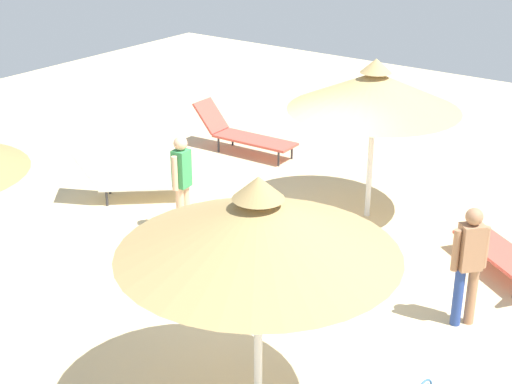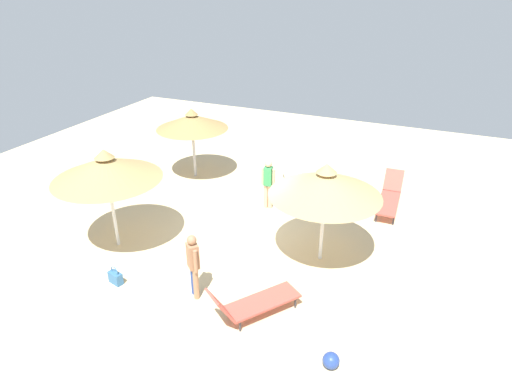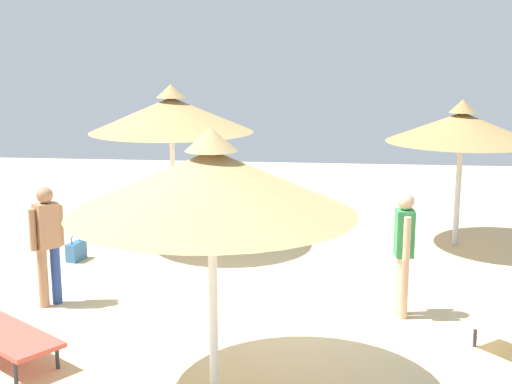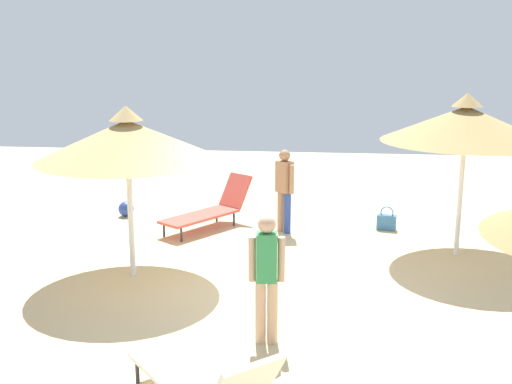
{
  "view_description": "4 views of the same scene",
  "coord_description": "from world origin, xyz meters",
  "px_view_note": "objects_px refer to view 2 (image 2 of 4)",
  "views": [
    {
      "loc": [
        5.81,
        -8.26,
        5.36
      ],
      "look_at": [
        -0.07,
        -0.27,
        1.14
      ],
      "focal_mm": 53.97,
      "sensor_mm": 36.0,
      "label": 1
    },
    {
      "loc": [
        9.62,
        4.43,
        6.52
      ],
      "look_at": [
        0.17,
        0.28,
        1.43
      ],
      "focal_mm": 30.51,
      "sensor_mm": 36.0,
      "label": 2
    },
    {
      "loc": [
        -0.68,
        8.55,
        3.37
      ],
      "look_at": [
        0.31,
        -0.74,
        1.44
      ],
      "focal_mm": 49.54,
      "sensor_mm": 36.0,
      "label": 3
    },
    {
      "loc": [
        -8.68,
        -0.76,
        3.57
      ],
      "look_at": [
        -0.19,
        0.19,
        1.53
      ],
      "focal_mm": 44.57,
      "sensor_mm": 36.0,
      "label": 4
    }
  ],
  "objects_px": {
    "lounge_chair_back": "(298,178)",
    "handbag": "(115,277)",
    "person_standing_far_left": "(193,263)",
    "beach_ball": "(331,361)",
    "parasol_umbrella_front": "(106,168)",
    "person_standing_near_right": "(268,182)",
    "parasol_umbrella_center": "(326,184)",
    "parasol_umbrella_far_right": "(192,122)",
    "lounge_chair_near_left": "(390,196)",
    "lounge_chair_edge": "(251,303)"
  },
  "relations": [
    {
      "from": "lounge_chair_edge",
      "to": "person_standing_near_right",
      "type": "distance_m",
      "value": 5.0
    },
    {
      "from": "beach_ball",
      "to": "handbag",
      "type": "bearing_deg",
      "value": -94.11
    },
    {
      "from": "parasol_umbrella_front",
      "to": "person_standing_far_left",
      "type": "distance_m",
      "value": 3.45
    },
    {
      "from": "parasol_umbrella_front",
      "to": "parasol_umbrella_far_right",
      "type": "relative_size",
      "value": 1.1
    },
    {
      "from": "lounge_chair_back",
      "to": "person_standing_far_left",
      "type": "xyz_separation_m",
      "value": [
        6.24,
        -0.34,
        0.51
      ]
    },
    {
      "from": "parasol_umbrella_far_right",
      "to": "handbag",
      "type": "height_order",
      "value": "parasol_umbrella_far_right"
    },
    {
      "from": "beach_ball",
      "to": "person_standing_far_left",
      "type": "bearing_deg",
      "value": -102.67
    },
    {
      "from": "lounge_chair_near_left",
      "to": "person_standing_far_left",
      "type": "xyz_separation_m",
      "value": [
        6.09,
        -3.39,
        0.5
      ]
    },
    {
      "from": "parasol_umbrella_far_right",
      "to": "lounge_chair_edge",
      "type": "relative_size",
      "value": 1.26
    },
    {
      "from": "handbag",
      "to": "beach_ball",
      "type": "bearing_deg",
      "value": 85.89
    },
    {
      "from": "lounge_chair_back",
      "to": "handbag",
      "type": "xyz_separation_m",
      "value": [
        6.61,
        -2.3,
        -0.24
      ]
    },
    {
      "from": "parasol_umbrella_front",
      "to": "lounge_chair_edge",
      "type": "distance_m",
      "value": 4.97
    },
    {
      "from": "parasol_umbrella_center",
      "to": "beach_ball",
      "type": "relative_size",
      "value": 8.53
    },
    {
      "from": "parasol_umbrella_center",
      "to": "parasol_umbrella_far_right",
      "type": "relative_size",
      "value": 1.09
    },
    {
      "from": "parasol_umbrella_far_right",
      "to": "person_standing_far_left",
      "type": "distance_m",
      "value": 6.87
    },
    {
      "from": "beach_ball",
      "to": "lounge_chair_back",
      "type": "bearing_deg",
      "value": -156.71
    },
    {
      "from": "parasol_umbrella_far_right",
      "to": "lounge_chair_near_left",
      "type": "relative_size",
      "value": 1.13
    },
    {
      "from": "parasol_umbrella_center",
      "to": "person_standing_far_left",
      "type": "height_order",
      "value": "parasol_umbrella_center"
    },
    {
      "from": "parasol_umbrella_far_right",
      "to": "beach_ball",
      "type": "xyz_separation_m",
      "value": [
        6.57,
        6.82,
        -1.89
      ]
    },
    {
      "from": "parasol_umbrella_far_right",
      "to": "handbag",
      "type": "distance_m",
      "value": 6.64
    },
    {
      "from": "lounge_chair_back",
      "to": "handbag",
      "type": "height_order",
      "value": "lounge_chair_back"
    },
    {
      "from": "lounge_chair_edge",
      "to": "beach_ball",
      "type": "bearing_deg",
      "value": 72.01
    },
    {
      "from": "parasol_umbrella_front",
      "to": "lounge_chair_back",
      "type": "bearing_deg",
      "value": 147.36
    },
    {
      "from": "parasol_umbrella_front",
      "to": "lounge_chair_edge",
      "type": "bearing_deg",
      "value": 75.82
    },
    {
      "from": "parasol_umbrella_front",
      "to": "person_standing_near_right",
      "type": "distance_m",
      "value": 4.83
    },
    {
      "from": "parasol_umbrella_far_right",
      "to": "person_standing_far_left",
      "type": "height_order",
      "value": "parasol_umbrella_far_right"
    },
    {
      "from": "lounge_chair_back",
      "to": "beach_ball",
      "type": "bearing_deg",
      "value": 23.29
    },
    {
      "from": "person_standing_near_right",
      "to": "parasol_umbrella_center",
      "type": "bearing_deg",
      "value": 48.41
    },
    {
      "from": "lounge_chair_edge",
      "to": "parasol_umbrella_far_right",
      "type": "bearing_deg",
      "value": -140.42
    },
    {
      "from": "parasol_umbrella_center",
      "to": "parasol_umbrella_far_right",
      "type": "height_order",
      "value": "parasol_umbrella_center"
    },
    {
      "from": "lounge_chair_back",
      "to": "person_standing_far_left",
      "type": "distance_m",
      "value": 6.27
    },
    {
      "from": "lounge_chair_near_left",
      "to": "beach_ball",
      "type": "bearing_deg",
      "value": -0.35
    },
    {
      "from": "parasol_umbrella_front",
      "to": "beach_ball",
      "type": "bearing_deg",
      "value": 74.67
    },
    {
      "from": "parasol_umbrella_center",
      "to": "lounge_chair_back",
      "type": "relative_size",
      "value": 1.43
    },
    {
      "from": "person_standing_far_left",
      "to": "parasol_umbrella_center",
      "type": "bearing_deg",
      "value": 139.5
    },
    {
      "from": "parasol_umbrella_center",
      "to": "handbag",
      "type": "height_order",
      "value": "parasol_umbrella_center"
    },
    {
      "from": "parasol_umbrella_front",
      "to": "parasol_umbrella_far_right",
      "type": "bearing_deg",
      "value": -174.67
    },
    {
      "from": "person_standing_far_left",
      "to": "handbag",
      "type": "height_order",
      "value": "person_standing_far_left"
    },
    {
      "from": "parasol_umbrella_front",
      "to": "lounge_chair_back",
      "type": "height_order",
      "value": "parasol_umbrella_front"
    },
    {
      "from": "parasol_umbrella_front",
      "to": "handbag",
      "type": "distance_m",
      "value": 2.71
    },
    {
      "from": "lounge_chair_edge",
      "to": "person_standing_far_left",
      "type": "relative_size",
      "value": 1.24
    },
    {
      "from": "person_standing_near_right",
      "to": "beach_ball",
      "type": "height_order",
      "value": "person_standing_near_right"
    },
    {
      "from": "parasol_umbrella_front",
      "to": "lounge_chair_near_left",
      "type": "distance_m",
      "value": 8.4
    },
    {
      "from": "person_standing_far_left",
      "to": "lounge_chair_near_left",
      "type": "bearing_deg",
      "value": 150.9
    },
    {
      "from": "person_standing_near_right",
      "to": "beach_ball",
      "type": "distance_m",
      "value": 6.4
    },
    {
      "from": "parasol_umbrella_far_right",
      "to": "person_standing_far_left",
      "type": "relative_size",
      "value": 1.57
    },
    {
      "from": "lounge_chair_back",
      "to": "lounge_chair_near_left",
      "type": "height_order",
      "value": "lounge_chair_back"
    },
    {
      "from": "person_standing_near_right",
      "to": "beach_ball",
      "type": "bearing_deg",
      "value": 32.87
    },
    {
      "from": "person_standing_far_left",
      "to": "beach_ball",
      "type": "distance_m",
      "value": 3.51
    },
    {
      "from": "parasol_umbrella_front",
      "to": "person_standing_near_right",
      "type": "relative_size",
      "value": 1.72
    }
  ]
}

